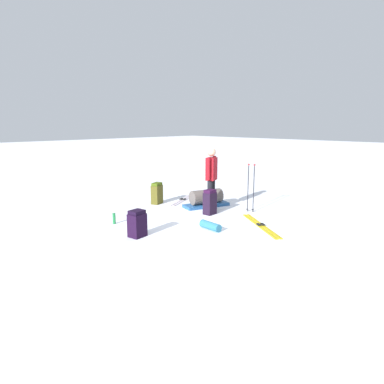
{
  "coord_description": "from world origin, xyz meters",
  "views": [
    {
      "loc": [
        -5.73,
        5.72,
        2.35
      ],
      "look_at": [
        0.0,
        0.0,
        0.7
      ],
      "focal_mm": 31.88,
      "sensor_mm": 36.0,
      "label": 1
    }
  ],
  "objects_px": {
    "backpack_bright": "(157,193)",
    "thermos_bottle": "(114,218)",
    "backpack_small_spare": "(210,202)",
    "gear_sled": "(206,199)",
    "ski_pair_near": "(261,225)",
    "ski_pair_far": "(183,200)",
    "sleeping_mat_rolled": "(210,226)",
    "skier_standing": "(211,176)",
    "ski_poles_planted_near": "(251,185)",
    "backpack_large_dark": "(137,224)"
  },
  "relations": [
    {
      "from": "ski_pair_far",
      "to": "backpack_small_spare",
      "type": "relative_size",
      "value": 2.53
    },
    {
      "from": "skier_standing",
      "to": "gear_sled",
      "type": "xyz_separation_m",
      "value": [
        0.42,
        -0.26,
        -0.73
      ]
    },
    {
      "from": "ski_pair_near",
      "to": "ski_pair_far",
      "type": "relative_size",
      "value": 1.03
    },
    {
      "from": "ski_poles_planted_near",
      "to": "gear_sled",
      "type": "distance_m",
      "value": 1.39
    },
    {
      "from": "ski_pair_far",
      "to": "thermos_bottle",
      "type": "height_order",
      "value": "thermos_bottle"
    },
    {
      "from": "backpack_bright",
      "to": "thermos_bottle",
      "type": "xyz_separation_m",
      "value": [
        -0.88,
        2.03,
        -0.18
      ]
    },
    {
      "from": "skier_standing",
      "to": "sleeping_mat_rolled",
      "type": "distance_m",
      "value": 1.89
    },
    {
      "from": "backpack_small_spare",
      "to": "ski_poles_planted_near",
      "type": "relative_size",
      "value": 0.5
    },
    {
      "from": "skier_standing",
      "to": "ski_pair_far",
      "type": "relative_size",
      "value": 1.03
    },
    {
      "from": "ski_poles_planted_near",
      "to": "sleeping_mat_rolled",
      "type": "xyz_separation_m",
      "value": [
        -0.3,
        1.93,
        -0.63
      ]
    },
    {
      "from": "thermos_bottle",
      "to": "sleeping_mat_rolled",
      "type": "bearing_deg",
      "value": -146.33
    },
    {
      "from": "ski_pair_near",
      "to": "backpack_large_dark",
      "type": "bearing_deg",
      "value": 60.38
    },
    {
      "from": "thermos_bottle",
      "to": "backpack_small_spare",
      "type": "bearing_deg",
      "value": -114.47
    },
    {
      "from": "ski_pair_near",
      "to": "sleeping_mat_rolled",
      "type": "xyz_separation_m",
      "value": [
        0.64,
        1.03,
        0.08
      ]
    },
    {
      "from": "gear_sled",
      "to": "sleeping_mat_rolled",
      "type": "bearing_deg",
      "value": 135.21
    },
    {
      "from": "ski_pair_near",
      "to": "sleeping_mat_rolled",
      "type": "bearing_deg",
      "value": 58.43
    },
    {
      "from": "ski_poles_planted_near",
      "to": "backpack_small_spare",
      "type": "bearing_deg",
      "value": 58.25
    },
    {
      "from": "gear_sled",
      "to": "sleeping_mat_rolled",
      "type": "distance_m",
      "value": 2.15
    },
    {
      "from": "backpack_large_dark",
      "to": "gear_sled",
      "type": "xyz_separation_m",
      "value": [
        0.76,
        -2.95,
        -0.05
      ]
    },
    {
      "from": "ski_pair_near",
      "to": "sleeping_mat_rolled",
      "type": "relative_size",
      "value": 3.11
    },
    {
      "from": "ski_pair_far",
      "to": "backpack_small_spare",
      "type": "distance_m",
      "value": 1.83
    },
    {
      "from": "sleeping_mat_rolled",
      "to": "ski_poles_planted_near",
      "type": "bearing_deg",
      "value": -81.19
    },
    {
      "from": "backpack_bright",
      "to": "ski_pair_near",
      "type": "bearing_deg",
      "value": -175.3
    },
    {
      "from": "backpack_small_spare",
      "to": "gear_sled",
      "type": "height_order",
      "value": "backpack_small_spare"
    },
    {
      "from": "ski_pair_near",
      "to": "ski_poles_planted_near",
      "type": "relative_size",
      "value": 1.32
    },
    {
      "from": "ski_poles_planted_near",
      "to": "gear_sled",
      "type": "bearing_deg",
      "value": 18.68
    },
    {
      "from": "skier_standing",
      "to": "sleeping_mat_rolled",
      "type": "relative_size",
      "value": 3.09
    },
    {
      "from": "backpack_small_spare",
      "to": "thermos_bottle",
      "type": "height_order",
      "value": "backpack_small_spare"
    },
    {
      "from": "backpack_small_spare",
      "to": "gear_sled",
      "type": "xyz_separation_m",
      "value": [
        0.63,
        -0.55,
        -0.09
      ]
    },
    {
      "from": "sleeping_mat_rolled",
      "to": "thermos_bottle",
      "type": "xyz_separation_m",
      "value": [
        1.91,
        1.27,
        0.04
      ]
    },
    {
      "from": "skier_standing",
      "to": "thermos_bottle",
      "type": "relative_size",
      "value": 6.54
    },
    {
      "from": "backpack_bright",
      "to": "ski_poles_planted_near",
      "type": "bearing_deg",
      "value": -154.8
    },
    {
      "from": "backpack_small_spare",
      "to": "sleeping_mat_rolled",
      "type": "bearing_deg",
      "value": 132.7
    },
    {
      "from": "skier_standing",
      "to": "backpack_large_dark",
      "type": "bearing_deg",
      "value": 97.2
    },
    {
      "from": "skier_standing",
      "to": "backpack_large_dark",
      "type": "height_order",
      "value": "skier_standing"
    },
    {
      "from": "ski_pair_near",
      "to": "gear_sled",
      "type": "distance_m",
      "value": 2.22
    },
    {
      "from": "ski_pair_far",
      "to": "backpack_bright",
      "type": "height_order",
      "value": "backpack_bright"
    },
    {
      "from": "skier_standing",
      "to": "ski_pair_near",
      "type": "xyz_separation_m",
      "value": [
        -1.74,
        0.22,
        -0.94
      ]
    },
    {
      "from": "backpack_large_dark",
      "to": "sleeping_mat_rolled",
      "type": "xyz_separation_m",
      "value": [
        -0.77,
        -1.43,
        -0.19
      ]
    },
    {
      "from": "ski_pair_near",
      "to": "backpack_small_spare",
      "type": "distance_m",
      "value": 1.56
    },
    {
      "from": "backpack_bright",
      "to": "ski_poles_planted_near",
      "type": "relative_size",
      "value": 0.48
    },
    {
      "from": "backpack_bright",
      "to": "thermos_bottle",
      "type": "relative_size",
      "value": 2.41
    },
    {
      "from": "skier_standing",
      "to": "backpack_bright",
      "type": "relative_size",
      "value": 2.71
    },
    {
      "from": "skier_standing",
      "to": "ski_pair_near",
      "type": "distance_m",
      "value": 1.99
    },
    {
      "from": "skier_standing",
      "to": "ski_poles_planted_near",
      "type": "bearing_deg",
      "value": -140.36
    },
    {
      "from": "ski_pair_far",
      "to": "sleeping_mat_rolled",
      "type": "xyz_separation_m",
      "value": [
        -2.59,
        1.6,
        0.08
      ]
    },
    {
      "from": "skier_standing",
      "to": "backpack_large_dark",
      "type": "distance_m",
      "value": 2.8
    },
    {
      "from": "backpack_large_dark",
      "to": "ski_poles_planted_near",
      "type": "distance_m",
      "value": 3.42
    },
    {
      "from": "ski_poles_planted_near",
      "to": "gear_sled",
      "type": "height_order",
      "value": "ski_poles_planted_near"
    },
    {
      "from": "ski_pair_near",
      "to": "backpack_small_spare",
      "type": "relative_size",
      "value": 2.62
    }
  ]
}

